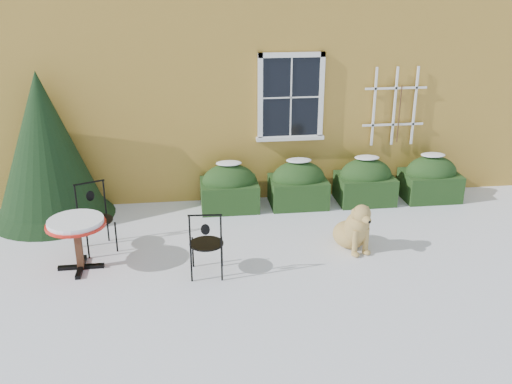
{
  "coord_description": "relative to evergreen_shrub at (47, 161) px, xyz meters",
  "views": [
    {
      "loc": [
        -1.07,
        -7.29,
        4.14
      ],
      "look_at": [
        0.0,
        1.0,
        0.9
      ],
      "focal_mm": 40.0,
      "sensor_mm": 36.0,
      "label": 1
    }
  ],
  "objects": [
    {
      "name": "house",
      "position": [
        3.48,
        4.42,
        2.16
      ],
      "size": [
        12.4,
        8.4,
        6.4
      ],
      "color": "gold",
      "rests_on": "ground"
    },
    {
      "name": "evergreen_shrub",
      "position": [
        0.0,
        0.0,
        0.0
      ],
      "size": [
        2.16,
        2.16,
        2.62
      ],
      "rotation": [
        0.0,
        0.0,
        -0.24
      ],
      "color": "black",
      "rests_on": "ground"
    },
    {
      "name": "hedge_row",
      "position": [
        5.13,
        -0.03,
        -0.65
      ],
      "size": [
        4.95,
        0.8,
        0.91
      ],
      "color": "#183213",
      "rests_on": "ground"
    },
    {
      "name": "patio_chair_near",
      "position": [
        2.64,
        -2.51,
        -0.53
      ],
      "size": [
        0.5,
        0.5,
        1.04
      ],
      "rotation": [
        0.0,
        0.0,
        3.07
      ],
      "color": "black",
      "rests_on": "ground"
    },
    {
      "name": "bistro_table",
      "position": [
        0.78,
        -2.09,
        -0.38
      ],
      "size": [
        0.86,
        0.86,
        0.8
      ],
      "rotation": [
        0.0,
        0.0,
        0.08
      ],
      "color": "black",
      "rests_on": "ground"
    },
    {
      "name": "dog",
      "position": [
        5.0,
        -1.97,
        -0.71
      ],
      "size": [
        0.66,
        0.95,
        0.84
      ],
      "rotation": [
        0.0,
        0.0,
        0.24
      ],
      "color": "tan",
      "rests_on": "ground"
    },
    {
      "name": "ground",
      "position": [
        3.48,
        -2.58,
        -1.05
      ],
      "size": [
        80.0,
        80.0,
        0.0
      ],
      "primitive_type": "plane",
      "color": "white",
      "rests_on": "ground"
    },
    {
      "name": "patio_chair_far",
      "position": [
        0.95,
        -1.42,
        -0.52
      ],
      "size": [
        0.63,
        0.62,
        1.07
      ],
      "rotation": [
        0.0,
        0.0,
        0.4
      ],
      "color": "black",
      "rests_on": "ground"
    }
  ]
}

